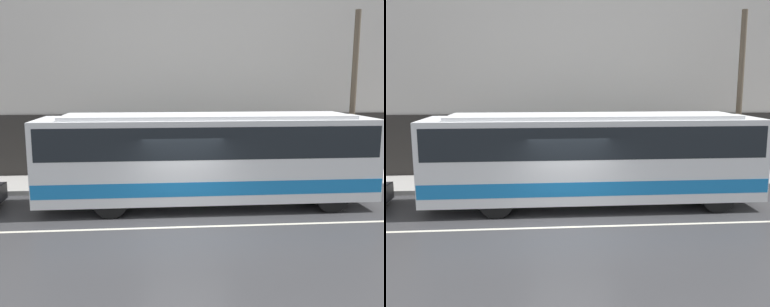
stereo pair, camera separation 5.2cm
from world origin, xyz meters
The scene contains 7 objects.
ground_plane centered at (0.00, 0.00, 0.00)m, with size 60.00×60.00×0.00m, color #38383A.
sidewalk centered at (0.00, 5.40, 0.09)m, with size 60.00×2.79×0.17m.
building_facade centered at (0.00, 6.94, 6.39)m, with size 60.00×0.35×13.20m.
lane_stripe centered at (0.00, 0.00, 0.00)m, with size 54.00×0.14×0.01m.
transit_bus centered at (0.91, 2.18, 1.77)m, with size 11.13×2.58×3.14m.
utility_pole_near centered at (7.03, 4.55, 3.56)m, with size 0.23×0.23×6.77m.
pedestrian_waiting centered at (0.87, 5.64, 0.89)m, with size 0.36×0.36×1.56m.
Camera 1 is at (-0.83, -11.95, 4.25)m, focal length 40.00 mm.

